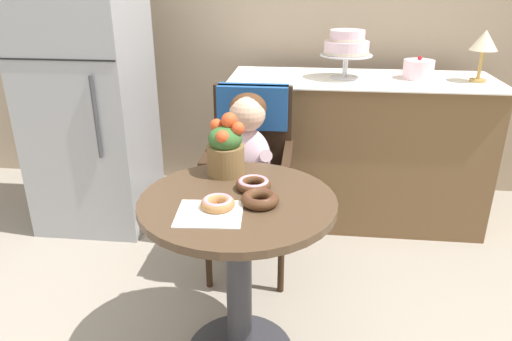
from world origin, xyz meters
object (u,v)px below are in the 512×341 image
Objects in this scene: round_layer_cake at (418,69)px; seated_child at (247,154)px; donut_mid at (260,199)px; donut_side at (218,203)px; cafe_table at (238,249)px; wicker_chair at (251,150)px; donut_front at (253,184)px; table_lamp at (484,43)px; flower_vase at (226,147)px; refrigerator at (88,88)px; tiered_cake_stand at (347,46)px.

seated_child is at bearing -139.61° from round_layer_cake.
donut_mid is 0.15m from donut_side.
cafe_table is 0.59m from seated_child.
donut_front is (0.09, -0.63, 0.10)m from wicker_chair.
donut_mid is 1.59m from round_layer_cake.
flower_vase is at bearing -140.09° from table_lamp.
round_layer_cake reaches higher than donut_side.
donut_side is 1.55m from refrigerator.
refrigerator is at bearing 152.03° from seated_child.
round_layer_cake is at bearing 56.69° from donut_front.
tiered_cake_stand is at bearing 71.88° from donut_front.
donut_front is 1.50m from refrigerator.
wicker_chair is at bearing -129.79° from tiered_cake_stand.
wicker_chair is at bearing 88.80° from donut_side.
donut_front is 0.98× the size of donut_mid.
refrigerator reaches higher than donut_front.
refrigerator reaches higher than table_lamp.
round_layer_cake is (0.91, 0.62, 0.31)m from wicker_chair.
table_lamp is at bearing 47.21° from cafe_table.
cafe_table is at bearing -46.33° from refrigerator.
tiered_cake_stand reaches higher than flower_vase.
donut_side is 1.71m from round_layer_cake.
seated_child is 0.97m from tiered_cake_stand.
tiered_cake_stand is (0.36, 1.34, 0.34)m from donut_mid.
cafe_table is 0.75× the size of wicker_chair.
donut_mid is at bearing -81.88° from wicker_chair.
refrigerator is (-1.01, 0.38, 0.21)m from wicker_chair.
round_layer_cake is (0.87, 1.34, 0.45)m from cafe_table.
refrigerator is at bearing -173.01° from round_layer_cake.
refrigerator is at bearing 134.95° from donut_mid.
flower_vase is 1.22m from tiered_cake_stand.
flower_vase is (-0.04, -0.50, 0.20)m from wicker_chair.
table_lamp is (1.11, 1.32, 0.37)m from donut_mid.
wicker_chair reaches higher than donut_front.
donut_side is at bearing -132.34° from table_lamp.
table_lamp reaches higher than donut_mid.
flower_vase is at bearing 122.29° from donut_mid.
tiered_cake_stand is at bearing 48.95° from wicker_chair.
donut_front is 0.53× the size of flower_vase.
donut_front is 1.11× the size of donut_side.
donut_side is 0.68× the size of round_layer_cake.
donut_front is at bearing -47.03° from flower_vase.
round_layer_cake is 1.93m from refrigerator.
wicker_chair is at bearing 85.41° from flower_vase.
donut_mid is at bearing -129.87° from table_lamp.
tiered_cake_stand is at bearing 71.15° from cafe_table.
donut_side is 0.07× the size of refrigerator.
round_layer_cake is (0.42, 0.04, -0.13)m from tiered_cake_stand.
tiered_cake_stand is at bearing 7.63° from refrigerator.
seated_child reaches higher than cafe_table.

